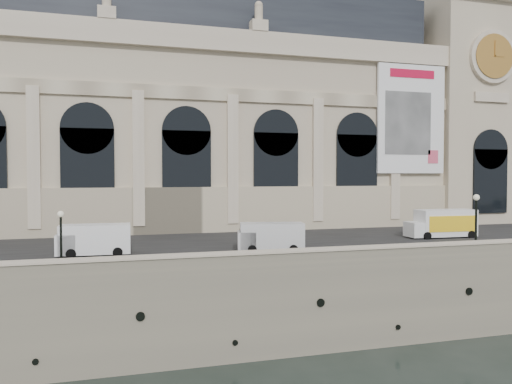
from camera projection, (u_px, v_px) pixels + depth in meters
The scene contains 11 objects.
ground at pixel (293, 358), 33.58m from camera, with size 260.00×260.00×0.00m, color black.
quay at pixel (203, 244), 67.10m from camera, with size 160.00×70.00×6.00m, color gray.
street at pixel (241, 242), 46.82m from camera, with size 160.00×24.00×0.06m, color #2D2D2D.
parapet at pixel (290, 258), 33.92m from camera, with size 160.00×1.40×1.21m.
museum at pixel (160, 114), 60.90m from camera, with size 69.00×18.70×29.10m.
clock_pavilion at pixel (454, 94), 68.94m from camera, with size 13.00×14.72×36.70m.
van_b at pixel (268, 237), 40.65m from camera, with size 5.67×3.12×2.39m.
van_c at pixel (91, 240), 38.73m from camera, with size 5.58×2.45×2.45m.
box_truck at pixel (442, 224), 49.79m from camera, with size 7.11×2.78×2.83m.
lamp_left at pixel (61, 243), 31.61m from camera, with size 0.41×0.41×4.04m.
lamp_right at pixel (476, 225), 39.30m from camera, with size 0.49×0.49×4.78m.
Camera 1 is at (-11.51, -31.21, 12.33)m, focal length 35.00 mm.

